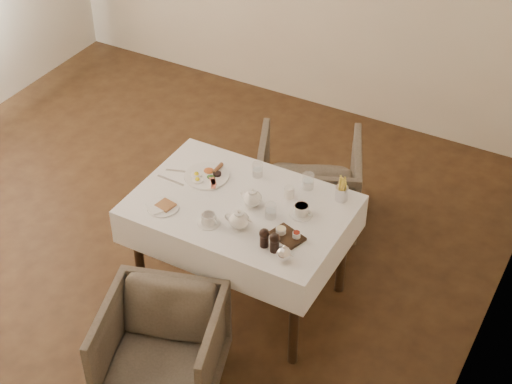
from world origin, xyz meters
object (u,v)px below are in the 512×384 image
Objects in this scene: table at (241,219)px; teapot_centre at (252,197)px; armchair_near at (162,349)px; breakfast_plate at (207,175)px; armchair_far at (309,183)px.

teapot_centre reaches higher than table.
armchair_near is 4.33× the size of teapot_centre.
table reaches higher than armchair_near.
armchair_near is at bearing -92.51° from teapot_centre.
table is 8.32× the size of teapot_centre.
armchair_near is 1.01m from teapot_centre.
breakfast_plate is 1.82× the size of teapot_centre.
armchair_far is 2.57× the size of breakfast_plate.
armchair_near is (-0.03, -0.85, -0.34)m from table.
armchair_near is 1.12m from breakfast_plate.
breakfast_plate is at bearing 156.83° from table.
breakfast_plate reaches higher than armchair_near.
teapot_centre is at bearing 7.92° from breakfast_plate.
table is 0.94m from armchair_far.
table is 0.37m from breakfast_plate.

